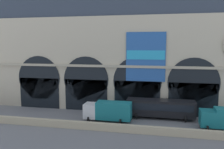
# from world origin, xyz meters

# --- Properties ---
(ground_plane) EXTENTS (200.00, 200.00, 0.00)m
(ground_plane) POSITION_xyz_m (0.00, 0.00, 0.00)
(ground_plane) COLOR slate
(quay_parapet_wall) EXTENTS (90.00, 0.70, 1.07)m
(quay_parapet_wall) POSITION_xyz_m (0.00, -4.47, 0.53)
(quay_parapet_wall) COLOR #BCAD8C
(quay_parapet_wall) RESTS_ON ground
(station_building) EXTENTS (48.66, 4.80, 21.88)m
(station_building) POSITION_xyz_m (0.04, 7.20, 10.55)
(station_building) COLOR beige
(station_building) RESTS_ON ground
(box_truck_center) EXTENTS (7.50, 2.91, 3.12)m
(box_truck_center) POSITION_xyz_m (0.69, -0.30, 1.70)
(box_truck_center) COLOR white
(box_truck_center) RESTS_ON ground
(bus_mideast) EXTENTS (11.00, 3.25, 3.10)m
(bus_mideast) POSITION_xyz_m (8.75, 2.80, 1.78)
(bus_mideast) COLOR black
(bus_mideast) RESTS_ON ground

